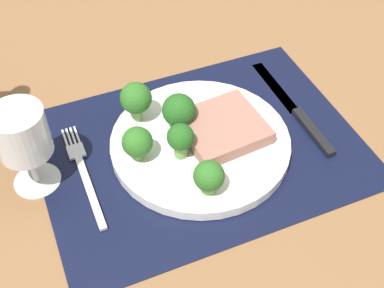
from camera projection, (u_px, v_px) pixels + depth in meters
The scene contains 12 objects.
ground_plane at pixel (200, 155), 75.34cm from camera, with size 140.00×110.00×3.00cm, color brown.
placemat at pixel (200, 148), 74.13cm from camera, with size 45.46×33.58×0.30cm, color black.
plate at pixel (200, 143), 73.44cm from camera, with size 25.75×25.75×1.60cm, color white.
steak at pixel (221, 126), 73.22cm from camera, with size 11.25×10.55×2.03cm, color #9E6B5B.
broccoli_center at pixel (136, 140), 68.40cm from camera, with size 4.22×4.22×5.30cm.
broccoli_near_fork at pixel (181, 139), 68.39cm from camera, with size 3.74×3.74×5.48cm.
broccoli_back_left at pixel (179, 111), 72.15cm from camera, with size 4.82×4.82×5.75cm.
broccoli_near_steak at pixel (209, 177), 64.51cm from camera, with size 4.08×4.08×5.05cm.
broccoli_front_edge at pixel (136, 99), 72.71cm from camera, with size 4.61×4.61×6.44cm.
fork at pixel (84, 173), 70.34cm from camera, with size 2.40×19.20×0.50cm.
knife at pixel (298, 113), 78.45cm from camera, with size 1.80×23.00×0.80cm.
wine_glass at pixel (22, 137), 63.72cm from camera, with size 6.91×6.91×12.85cm.
Camera 1 is at (-20.31, -45.77, 54.83)cm, focal length 47.90 mm.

